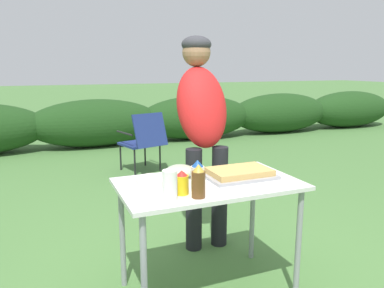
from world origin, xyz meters
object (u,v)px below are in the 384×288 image
(folding_table, at_px, (208,194))
(plate_stack, at_px, (154,181))
(food_tray, at_px, (239,173))
(mixing_bowl, at_px, (180,171))
(paper_cup_stack, at_px, (170,185))
(mayo_bottle, at_px, (198,175))
(beer_bottle, at_px, (198,182))
(standing_person_in_navy_coat, at_px, (202,118))
(mustard_bottle, at_px, (182,183))
(camp_chair_green_behind_table, at_px, (144,139))

(folding_table, distance_m, plate_stack, 0.35)
(food_tray, xyz_separation_m, mixing_bowl, (-0.35, 0.15, 0.01))
(paper_cup_stack, height_order, mayo_bottle, mayo_bottle)
(plate_stack, xyz_separation_m, beer_bottle, (0.15, -0.33, 0.07))
(standing_person_in_navy_coat, bearing_deg, mixing_bowl, -123.62)
(plate_stack, bearing_deg, food_tray, -8.47)
(folding_table, bearing_deg, mustard_bottle, -147.99)
(plate_stack, bearing_deg, mayo_bottle, -44.77)
(paper_cup_stack, xyz_separation_m, mustard_bottle, (0.09, 0.05, -0.02))
(mixing_bowl, bearing_deg, mustard_bottle, -108.74)
(standing_person_in_navy_coat, bearing_deg, plate_stack, -131.85)
(plate_stack, relative_size, standing_person_in_navy_coat, 0.13)
(camp_chair_green_behind_table, bearing_deg, mustard_bottle, -116.98)
(food_tray, xyz_separation_m, mustard_bottle, (-0.45, -0.16, 0.04))
(paper_cup_stack, xyz_separation_m, standing_person_in_navy_coat, (0.57, 0.88, 0.22))
(mayo_bottle, xyz_separation_m, mustard_bottle, (-0.11, -0.04, -0.02))
(folding_table, height_order, mayo_bottle, mayo_bottle)
(beer_bottle, bearing_deg, standing_person_in_navy_coat, 65.24)
(food_tray, xyz_separation_m, standing_person_in_navy_coat, (0.03, 0.67, 0.27))
(beer_bottle, relative_size, standing_person_in_navy_coat, 0.11)
(plate_stack, distance_m, mustard_bottle, 0.26)
(food_tray, bearing_deg, plate_stack, 171.53)
(paper_cup_stack, xyz_separation_m, beer_bottle, (0.15, -0.03, 0.01))
(paper_cup_stack, relative_size, mayo_bottle, 0.91)
(beer_bottle, bearing_deg, mayo_bottle, 69.13)
(standing_person_in_navy_coat, distance_m, camp_chair_green_behind_table, 2.26)
(mayo_bottle, relative_size, camp_chair_green_behind_table, 0.21)
(folding_table, relative_size, plate_stack, 5.13)
(beer_bottle, bearing_deg, folding_table, 54.04)
(folding_table, distance_m, beer_bottle, 0.33)
(food_tray, relative_size, mustard_bottle, 3.18)
(plate_stack, relative_size, camp_chair_green_behind_table, 0.26)
(food_tray, relative_size, camp_chair_green_behind_table, 0.52)
(mayo_bottle, height_order, standing_person_in_navy_coat, standing_person_in_navy_coat)
(food_tray, relative_size, paper_cup_stack, 2.72)
(food_tray, relative_size, plate_stack, 2.02)
(food_tray, xyz_separation_m, paper_cup_stack, (-0.54, -0.22, 0.05))
(mixing_bowl, relative_size, camp_chair_green_behind_table, 0.22)
(folding_table, bearing_deg, mayo_bottle, -139.10)
(mustard_bottle, bearing_deg, folding_table, 32.01)
(food_tray, height_order, mixing_bowl, mixing_bowl)
(mayo_bottle, relative_size, standing_person_in_navy_coat, 0.10)
(food_tray, xyz_separation_m, plate_stack, (-0.55, 0.08, -0.01))
(paper_cup_stack, bearing_deg, mayo_bottle, 25.51)
(paper_cup_stack, bearing_deg, mustard_bottle, 31.34)
(mayo_bottle, xyz_separation_m, standing_person_in_navy_coat, (0.37, 0.79, 0.22))
(food_tray, relative_size, mayo_bottle, 2.48)
(plate_stack, relative_size, mustard_bottle, 1.57)
(folding_table, relative_size, mayo_bottle, 6.29)
(paper_cup_stack, distance_m, mustard_bottle, 0.10)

